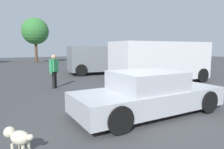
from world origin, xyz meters
The scene contains 7 objects.
ground_plane centered at (0.00, 0.00, 0.00)m, with size 80.00×80.00×0.00m, color #424244.
sedan_foreground centered at (0.35, 0.10, 0.56)m, with size 4.46×1.98×1.22m.
dog centered at (-3.13, -0.33, 0.29)m, with size 0.46×0.52×0.45m.
van_white centered at (4.50, 3.72, 1.18)m, with size 5.52×2.58×2.18m.
suv_dark centered at (3.65, 8.86, 1.09)m, with size 4.83×2.68×1.99m.
pedestrian centered at (-0.85, 5.19, 0.92)m, with size 0.46×0.45×1.56m.
tree_back_center centered at (2.14, 23.19, 3.95)m, with size 3.31×3.31×5.63m.
Camera 1 is at (-3.54, -4.18, 1.86)m, focal length 32.79 mm.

